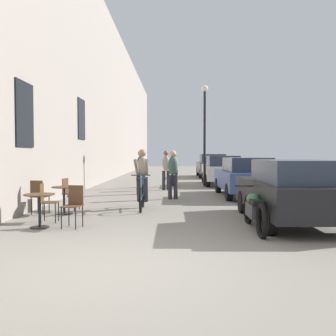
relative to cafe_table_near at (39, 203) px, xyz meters
The scene contains 19 objects.
ground_plane 3.52m from the cafe_table_near, 52.02° to the right, with size 88.00×88.00×0.00m, color gray.
building_facade_left 12.21m from the cafe_table_near, 96.62° to the left, with size 0.54×68.00×10.14m.
cafe_table_near is the anchor object (origin of this frame).
cafe_chair_near_toward_street 0.72m from the cafe_table_near, ahead, with size 0.45×0.45×0.89m.
cafe_chair_near_toward_wall 0.64m from the cafe_table_near, 96.84° to the left, with size 0.42×0.42×0.89m.
cafe_table_mid 1.77m from the cafe_table_near, 90.19° to the left, with size 0.64×0.64×0.72m.
cafe_chair_mid_toward_street 2.44m from the cafe_table_near, 91.90° to the left, with size 0.44×0.44×0.89m.
cafe_chair_mid_toward_wall 1.82m from the cafe_table_near, 110.91° to the left, with size 0.44×0.44×0.89m.
cyclist_on_bicycle 3.36m from the cafe_table_near, 54.38° to the left, with size 0.52×1.76×1.74m.
pedestrian_near 5.76m from the cafe_table_near, 60.64° to the left, with size 0.37×0.28×1.70m.
pedestrian_mid 6.74m from the cafe_table_near, 76.61° to the left, with size 0.34×0.25×1.71m.
pedestrian_far 8.63m from the cafe_table_near, 73.10° to the left, with size 0.37×0.28×1.73m.
pedestrian_furthest 10.52m from the cafe_table_near, 74.15° to the left, with size 0.35×0.26×1.66m.
street_lamp 11.29m from the cafe_table_near, 66.75° to the left, with size 0.32×0.32×4.90m.
parked_car_nearest 5.50m from the cafe_table_near, ahead, with size 1.74×4.05×1.44m.
parked_car_second 7.97m from the cafe_table_near, 46.84° to the left, with size 1.76×4.08×1.44m.
parked_car_third 12.22m from the cafe_table_near, 64.38° to the left, with size 1.82×4.23×1.50m.
parked_car_fourth 18.20m from the cafe_table_near, 72.63° to the left, with size 1.92×4.47×1.58m.
parked_motorcycle 4.52m from the cafe_table_near, ahead, with size 0.62×2.15×0.92m.
Camera 1 is at (0.71, -4.90, 1.56)m, focal length 39.03 mm.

